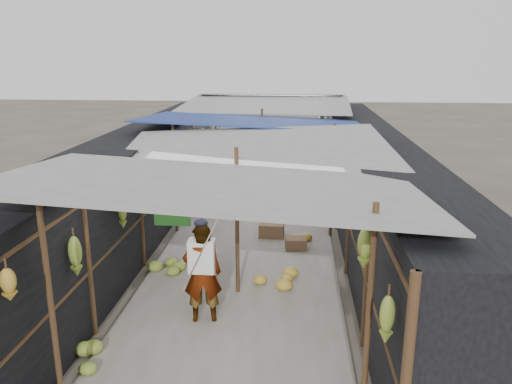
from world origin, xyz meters
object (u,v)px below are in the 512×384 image
(shopper_blue, at_px, (215,178))
(vendor_seated, at_px, (294,179))
(black_basin, at_px, (322,211))
(vendor_elderly, at_px, (202,273))
(crate_near, at_px, (296,244))

(shopper_blue, relative_size, vendor_seated, 1.91)
(black_basin, relative_size, vendor_elderly, 0.33)
(vendor_seated, bearing_deg, shopper_blue, -80.96)
(crate_near, height_order, vendor_seated, vendor_seated)
(black_basin, height_order, vendor_elderly, vendor_elderly)
(vendor_elderly, relative_size, vendor_seated, 1.76)
(vendor_elderly, height_order, shopper_blue, shopper_blue)
(vendor_seated, bearing_deg, crate_near, -29.55)
(crate_near, distance_m, shopper_blue, 3.59)
(vendor_elderly, relative_size, shopper_blue, 0.92)
(crate_near, height_order, vendor_elderly, vendor_elderly)
(shopper_blue, height_order, vendor_seated, shopper_blue)
(crate_near, height_order, shopper_blue, shopper_blue)
(shopper_blue, bearing_deg, vendor_seated, 23.19)
(black_basin, bearing_deg, vendor_seated, 111.10)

